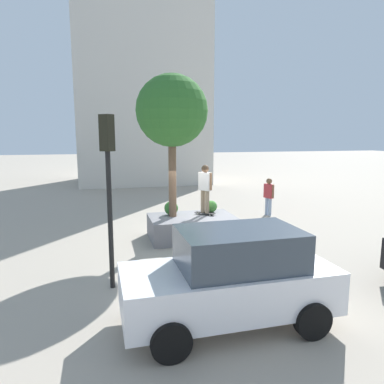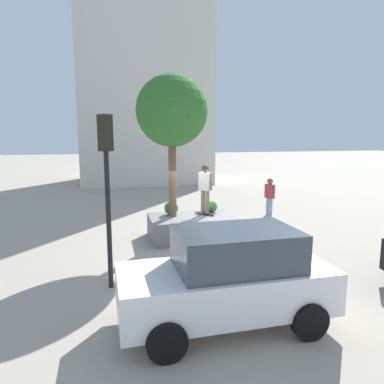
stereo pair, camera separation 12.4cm
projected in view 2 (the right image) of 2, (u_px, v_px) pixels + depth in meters
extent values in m
plane|color=#9E9384|center=(193.00, 236.00, 13.35)|extent=(120.00, 120.00, 0.00)
cube|color=slate|center=(192.00, 227.00, 13.00)|extent=(3.09, 1.96, 0.82)
cylinder|color=brown|center=(172.00, 174.00, 12.69)|extent=(0.28, 0.28, 3.09)
sphere|color=#2D6628|center=(172.00, 111.00, 12.33)|extent=(2.53, 2.53, 2.53)
sphere|color=#3D7A33|center=(211.00, 206.00, 13.57)|extent=(0.45, 0.45, 0.45)
sphere|color=#2D6628|center=(171.00, 208.00, 13.12)|extent=(0.51, 0.51, 0.51)
cube|color=black|center=(205.00, 213.00, 13.17)|extent=(0.72, 0.71, 0.02)
sphere|color=beige|center=(212.00, 214.00, 13.12)|extent=(0.06, 0.06, 0.06)
sphere|color=beige|center=(210.00, 215.00, 12.98)|extent=(0.06, 0.06, 0.06)
sphere|color=beige|center=(200.00, 213.00, 13.38)|extent=(0.06, 0.06, 0.06)
sphere|color=beige|center=(198.00, 214.00, 13.24)|extent=(0.06, 0.06, 0.06)
cylinder|color=#847056|center=(203.00, 201.00, 13.17)|extent=(0.15, 0.15, 0.85)
cylinder|color=#847056|center=(207.00, 202.00, 13.04)|extent=(0.15, 0.15, 0.85)
cube|color=silver|center=(205.00, 181.00, 12.98)|extent=(0.45, 0.50, 0.66)
cylinder|color=brown|center=(200.00, 180.00, 13.14)|extent=(0.10, 0.10, 0.63)
cylinder|color=brown|center=(211.00, 182.00, 12.82)|extent=(0.10, 0.10, 0.63)
sphere|color=brown|center=(205.00, 169.00, 12.91)|extent=(0.28, 0.28, 0.28)
cube|color=white|center=(225.00, 288.00, 6.98)|extent=(4.22, 1.82, 0.84)
cube|color=#38424C|center=(236.00, 248.00, 6.90)|extent=(2.37, 1.58, 0.75)
cylinder|color=black|center=(167.00, 342.00, 5.88)|extent=(0.72, 0.22, 0.71)
cylinder|color=black|center=(152.00, 296.00, 7.56)|extent=(0.72, 0.22, 0.71)
cylinder|color=black|center=(310.00, 321.00, 6.53)|extent=(0.72, 0.22, 0.71)
cylinder|color=black|center=(267.00, 283.00, 8.22)|extent=(0.72, 0.22, 0.71)
cylinder|color=black|center=(109.00, 221.00, 8.58)|extent=(0.12, 0.12, 3.39)
cube|color=black|center=(105.00, 133.00, 8.24)|extent=(0.37, 0.37, 0.85)
sphere|color=red|center=(109.00, 122.00, 8.33)|extent=(0.14, 0.14, 0.14)
sphere|color=gold|center=(110.00, 134.00, 8.37)|extent=(0.14, 0.14, 0.14)
sphere|color=green|center=(110.00, 146.00, 8.42)|extent=(0.14, 0.14, 0.14)
cylinder|color=#8C9EB7|center=(268.00, 206.00, 16.68)|extent=(0.15, 0.15, 0.84)
cylinder|color=#8C9EB7|center=(271.00, 207.00, 16.52)|extent=(0.15, 0.15, 0.84)
cube|color=#B23338|center=(270.00, 191.00, 16.48)|extent=(0.36, 0.51, 0.66)
cylinder|color=brown|center=(266.00, 190.00, 16.68)|extent=(0.10, 0.10, 0.62)
cylinder|color=brown|center=(274.00, 191.00, 16.27)|extent=(0.10, 0.10, 0.62)
sphere|color=brown|center=(270.00, 181.00, 16.40)|extent=(0.27, 0.27, 0.27)
cube|color=beige|center=(144.00, 86.00, 27.79)|extent=(9.76, 7.02, 15.13)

